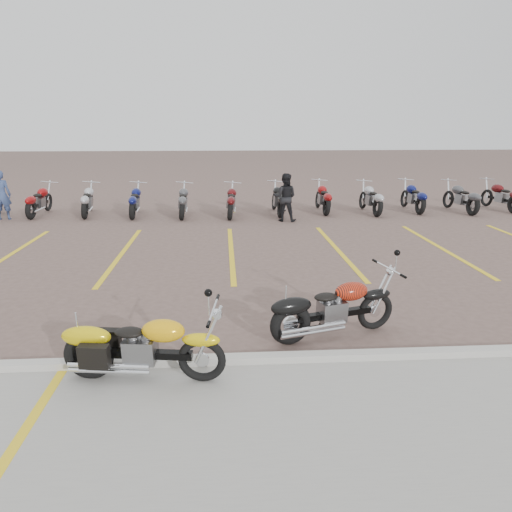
{
  "coord_description": "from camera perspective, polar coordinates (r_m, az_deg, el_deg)",
  "views": [
    {
      "loc": [
        -0.19,
        -8.09,
        3.14
      ],
      "look_at": [
        0.4,
        0.76,
        0.75
      ],
      "focal_mm": 35.0,
      "sensor_mm": 36.0,
      "label": 1
    }
  ],
  "objects": [
    {
      "name": "curb",
      "position": [
        6.82,
        -1.88,
        -11.75
      ],
      "size": [
        60.0,
        0.18,
        0.12
      ],
      "primitive_type": "cube",
      "color": "#ADAAA3",
      "rests_on": "ground"
    },
    {
      "name": "person_a",
      "position": [
        18.53,
        -27.1,
        6.23
      ],
      "size": [
        0.65,
        0.47,
        1.64
      ],
      "primitive_type": "imported",
      "rotation": [
        0.0,
        0.0,
        3.28
      ],
      "color": "navy",
      "rests_on": "ground"
    },
    {
      "name": "bg_bike_row",
      "position": [
        17.6,
        2.39,
        6.6
      ],
      "size": [
        20.52,
        2.02,
        1.1
      ],
      "color": "black",
      "rests_on": "ground"
    },
    {
      "name": "parking_stripes",
      "position": [
        12.49,
        -2.84,
        0.51
      ],
      "size": [
        38.0,
        5.5,
        0.01
      ],
      "primitive_type": null,
      "color": "gold",
      "rests_on": "ground"
    },
    {
      "name": "person_b",
      "position": [
        16.29,
        3.35,
        6.7
      ],
      "size": [
        0.89,
        0.77,
        1.55
      ],
      "primitive_type": "imported",
      "rotation": [
        0.0,
        0.0,
        2.87
      ],
      "color": "black",
      "rests_on": "ground"
    },
    {
      "name": "ground",
      "position": [
        8.68,
        -2.34,
        -6.15
      ],
      "size": [
        100.0,
        100.0,
        0.0
      ],
      "primitive_type": "plane",
      "color": "#6D564E",
      "rests_on": "ground"
    },
    {
      "name": "flame_cruiser",
      "position": [
        7.54,
        8.52,
        -6.25
      ],
      "size": [
        2.0,
        0.72,
        0.85
      ],
      "rotation": [
        0.05,
        0.0,
        0.3
      ],
      "color": "black",
      "rests_on": "ground"
    },
    {
      "name": "yellow_cruiser",
      "position": [
        6.44,
        -13.06,
        -10.35
      ],
      "size": [
        2.04,
        0.44,
        0.84
      ],
      "rotation": [
        0.08,
        0.0,
        -0.14
      ],
      "color": "black",
      "rests_on": "ground"
    },
    {
      "name": "concrete_apron",
      "position": [
        4.77,
        -0.7,
        -26.03
      ],
      "size": [
        60.0,
        5.0,
        0.01
      ],
      "primitive_type": "cube",
      "color": "#9E9B93",
      "rests_on": "ground"
    }
  ]
}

